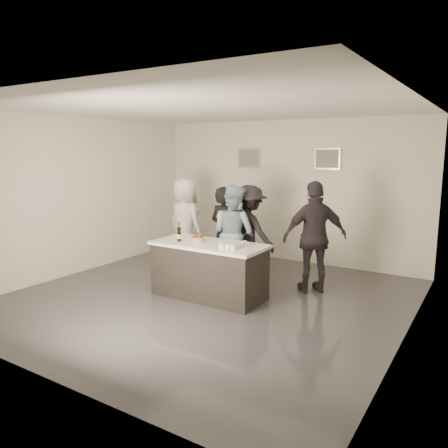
% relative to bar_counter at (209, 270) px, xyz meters
% --- Properties ---
extents(floor, '(6.00, 6.00, 0.00)m').
position_rel_bar_counter_xyz_m(floor, '(0.02, -0.07, -0.45)').
color(floor, '#3D3D42').
rests_on(floor, ground).
extents(ceiling, '(6.00, 6.00, 0.00)m').
position_rel_bar_counter_xyz_m(ceiling, '(0.02, -0.07, 2.55)').
color(ceiling, white).
extents(wall_back, '(6.00, 0.04, 3.00)m').
position_rel_bar_counter_xyz_m(wall_back, '(0.02, 2.93, 1.05)').
color(wall_back, silver).
rests_on(wall_back, ground).
extents(wall_front, '(6.00, 0.04, 3.00)m').
position_rel_bar_counter_xyz_m(wall_front, '(0.02, -3.07, 1.05)').
color(wall_front, silver).
rests_on(wall_front, ground).
extents(wall_left, '(0.04, 6.00, 3.00)m').
position_rel_bar_counter_xyz_m(wall_left, '(-2.98, -0.07, 1.05)').
color(wall_left, silver).
rests_on(wall_left, ground).
extents(wall_right, '(0.04, 6.00, 3.00)m').
position_rel_bar_counter_xyz_m(wall_right, '(3.02, -0.07, 1.05)').
color(wall_right, silver).
rests_on(wall_right, ground).
extents(picture_left, '(0.54, 0.04, 0.44)m').
position_rel_bar_counter_xyz_m(picture_left, '(-0.88, 2.90, 1.75)').
color(picture_left, '#B2B2B7').
rests_on(picture_left, wall_back).
extents(picture_right, '(0.54, 0.04, 0.44)m').
position_rel_bar_counter_xyz_m(picture_right, '(0.92, 2.90, 1.75)').
color(picture_right, '#B2B2B7').
rests_on(picture_right, wall_back).
extents(bar_counter, '(1.86, 0.86, 0.90)m').
position_rel_bar_counter_xyz_m(bar_counter, '(0.00, 0.00, 0.00)').
color(bar_counter, white).
rests_on(bar_counter, ground).
extents(cake, '(0.20, 0.20, 0.08)m').
position_rel_bar_counter_xyz_m(cake, '(-0.19, -0.03, 0.49)').
color(cake, orange).
rests_on(cake, bar_counter).
extents(beer_bottle_a, '(0.07, 0.07, 0.26)m').
position_rel_bar_counter_xyz_m(beer_bottle_a, '(-0.68, 0.10, 0.58)').
color(beer_bottle_a, black).
rests_on(beer_bottle_a, bar_counter).
extents(beer_bottle_b, '(0.07, 0.07, 0.26)m').
position_rel_bar_counter_xyz_m(beer_bottle_b, '(-0.49, -0.15, 0.58)').
color(beer_bottle_b, black).
rests_on(beer_bottle_b, bar_counter).
extents(tumbler_cluster, '(0.30, 0.40, 0.08)m').
position_rel_bar_counter_xyz_m(tumbler_cluster, '(0.48, -0.04, 0.49)').
color(tumbler_cluster, orange).
rests_on(tumbler_cluster, bar_counter).
extents(candles, '(0.24, 0.08, 0.01)m').
position_rel_bar_counter_xyz_m(candles, '(-0.23, -0.25, 0.45)').
color(candles, pink).
rests_on(candles, bar_counter).
extents(person_main_black, '(0.70, 0.53, 1.73)m').
position_rel_bar_counter_xyz_m(person_main_black, '(-0.31, 0.96, 0.41)').
color(person_main_black, black).
rests_on(person_main_black, ground).
extents(person_main_blue, '(1.00, 0.86, 1.77)m').
position_rel_bar_counter_xyz_m(person_main_blue, '(-0.12, 0.98, 0.43)').
color(person_main_blue, '#96AEC4').
rests_on(person_main_blue, ground).
extents(person_guest_left, '(1.00, 0.78, 1.81)m').
position_rel_bar_counter_xyz_m(person_guest_left, '(-1.52, 1.36, 0.45)').
color(person_guest_left, white).
rests_on(person_guest_left, ground).
extents(person_guest_right, '(1.13, 1.07, 1.88)m').
position_rel_bar_counter_xyz_m(person_guest_right, '(1.35, 1.17, 0.49)').
color(person_guest_right, '#2B252C').
rests_on(person_guest_right, ground).
extents(person_guest_back, '(1.24, 0.89, 1.74)m').
position_rel_bar_counter_xyz_m(person_guest_back, '(-0.02, 1.37, 0.42)').
color(person_guest_back, black).
rests_on(person_guest_back, ground).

